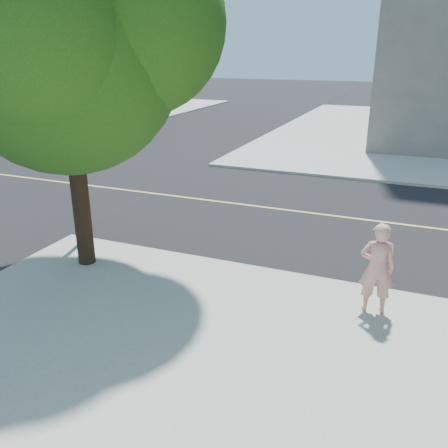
% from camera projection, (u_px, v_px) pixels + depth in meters
% --- Properties ---
extents(ground, '(140.00, 140.00, 0.00)m').
position_uv_depth(ground, '(103.00, 244.00, 12.48)').
color(ground, black).
rests_on(ground, ground).
extents(road_ew, '(140.00, 9.00, 0.01)m').
position_uv_depth(road_ew, '(182.00, 197.00, 16.39)').
color(road_ew, black).
rests_on(road_ew, ground).
extents(sidewalk_nw, '(26.00, 25.00, 0.12)m').
position_uv_depth(sidewalk_nw, '(27.00, 110.00, 39.31)').
color(sidewalk_nw, '#ACACA2').
rests_on(sidewalk_nw, ground).
extents(church, '(15.20, 12.00, 14.40)m').
position_uv_depth(church, '(8.00, 12.00, 32.74)').
color(church, maroon).
rests_on(church, sidewalk_nw).
extents(man_on_phone, '(0.71, 0.52, 1.77)m').
position_uv_depth(man_on_phone, '(377.00, 268.00, 8.77)').
color(man_on_phone, '#DE9B8F').
rests_on(man_on_phone, sidewalk_se).
extents(street_tree, '(5.91, 5.37, 7.84)m').
position_uv_depth(street_tree, '(68.00, 28.00, 9.35)').
color(street_tree, black).
rests_on(street_tree, sidewalk_se).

